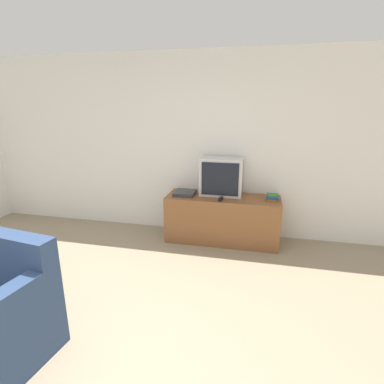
# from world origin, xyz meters

# --- Properties ---
(wall_back) EXTENTS (9.00, 0.06, 2.60)m
(wall_back) POSITION_xyz_m (0.00, 3.03, 1.30)
(wall_back) COLOR white
(wall_back) RESTS_ON ground_plane
(tv_stand) EXTENTS (1.56, 0.54, 0.65)m
(tv_stand) POSITION_xyz_m (0.84, 2.71, 0.33)
(tv_stand) COLOR brown
(tv_stand) RESTS_ON ground_plane
(television) EXTENTS (0.58, 0.34, 0.53)m
(television) POSITION_xyz_m (0.80, 2.81, 0.91)
(television) COLOR silver
(television) RESTS_ON tv_stand
(book_stack) EXTENTS (0.17, 0.21, 0.07)m
(book_stack) POSITION_xyz_m (1.50, 2.72, 0.69)
(book_stack) COLOR #995623
(book_stack) RESTS_ON tv_stand
(remote_on_stand) EXTENTS (0.05, 0.17, 0.02)m
(remote_on_stand) POSITION_xyz_m (0.83, 2.56, 0.66)
(remote_on_stand) COLOR black
(remote_on_stand) RESTS_ON tv_stand
(set_top_box) EXTENTS (0.28, 0.30, 0.05)m
(set_top_box) POSITION_xyz_m (0.30, 2.70, 0.68)
(set_top_box) COLOR #333338
(set_top_box) RESTS_ON tv_stand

